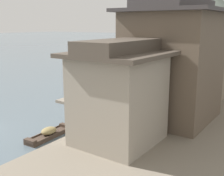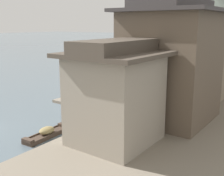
{
  "view_description": "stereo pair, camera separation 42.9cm",
  "coord_description": "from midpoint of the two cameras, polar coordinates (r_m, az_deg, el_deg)",
  "views": [
    {
      "loc": [
        19.93,
        -9.35,
        7.78
      ],
      "look_at": [
        3.37,
        14.44,
        1.2
      ],
      "focal_mm": 45.58,
      "sensor_mm": 36.0,
      "label": 1
    },
    {
      "loc": [
        20.28,
        -9.11,
        7.78
      ],
      "look_at": [
        3.37,
        14.44,
        1.2
      ],
      "focal_mm": 45.58,
      "sensor_mm": 36.0,
      "label": 2
    }
  ],
  "objects": [
    {
      "name": "house_waterfront_second",
      "position": [
        21.41,
        12.27,
        5.15
      ],
      "size": [
        7.01,
        7.19,
        8.74
      ],
      "color": "brown",
      "rests_on": "riverbank_right"
    },
    {
      "name": "boat_moored_nearest",
      "position": [
        20.69,
        -12.32,
        -8.85
      ],
      "size": [
        1.16,
        3.82,
        0.71
      ],
      "color": "#423328",
      "rests_on": "ground"
    },
    {
      "name": "mooring_post_dock_mid",
      "position": [
        27.75,
        8.93,
        -1.21
      ],
      "size": [
        0.2,
        0.2,
        0.8
      ],
      "primitive_type": "cylinder",
      "color": "#473828",
      "rests_on": "riverbank_right"
    },
    {
      "name": "house_waterfront_narrow",
      "position": [
        34.8,
        21.53,
        5.26
      ],
      "size": [
        7.0,
        5.65,
        6.14
      ],
      "color": "#75604C",
      "rests_on": "riverbank_right"
    },
    {
      "name": "house_waterfront_nearest",
      "position": [
        16.79,
        1.4,
        -1.05
      ],
      "size": [
        5.49,
        5.61,
        6.14
      ],
      "color": "gray",
      "rests_on": "riverbank_right"
    },
    {
      "name": "mooring_post_dock_far",
      "position": [
        33.16,
        13.72,
        1.04
      ],
      "size": [
        0.2,
        0.2,
        0.99
      ],
      "primitive_type": "cylinder",
      "color": "#473828",
      "rests_on": "riverbank_right"
    },
    {
      "name": "mooring_post_dock_near",
      "position": [
        21.25,
        -0.74,
        -5.17
      ],
      "size": [
        0.2,
        0.2,
        0.96
      ],
      "primitive_type": "cylinder",
      "color": "#473828",
      "rests_on": "riverbank_right"
    },
    {
      "name": "boat_moored_third",
      "position": [
        74.17,
        14.5,
        6.58
      ],
      "size": [
        1.76,
        3.57,
        0.75
      ],
      "color": "#33281E",
      "rests_on": "ground"
    },
    {
      "name": "house_waterfront_tall",
      "position": [
        28.58,
        17.26,
        4.09
      ],
      "size": [
        6.08,
        8.12,
        6.14
      ],
      "color": "gray",
      "rests_on": "riverbank_right"
    },
    {
      "name": "hill_far_west",
      "position": [
        116.9,
        18.53,
        13.67
      ],
      "size": [
        53.09,
        53.09,
        21.79
      ],
      "primitive_type": "cone",
      "color": "slate",
      "rests_on": "ground"
    },
    {
      "name": "boat_moored_far",
      "position": [
        30.38,
        -5.25,
        -1.78
      ],
      "size": [
        3.65,
        3.98,
        0.51
      ],
      "color": "brown",
      "rests_on": "ground"
    },
    {
      "name": "boat_midriver_drifting",
      "position": [
        57.75,
        21.03,
        4.32
      ],
      "size": [
        1.63,
        5.71,
        0.41
      ],
      "color": "brown",
      "rests_on": "ground"
    },
    {
      "name": "boat_moored_second",
      "position": [
        42.91,
        -3.87,
        2.6
      ],
      "size": [
        3.83,
        3.04,
        0.63
      ],
      "color": "brown",
      "rests_on": "ground"
    }
  ]
}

